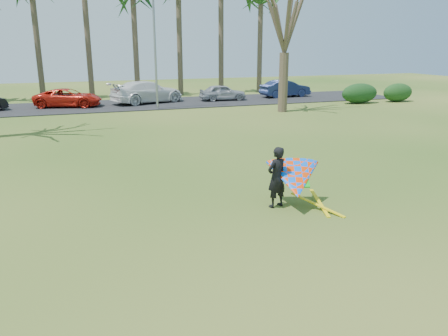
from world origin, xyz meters
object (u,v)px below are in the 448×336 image
object	(u,v)px
car_4	(223,92)
kite_flyer	(293,179)
bare_tree_right	(286,12)
streetlight	(157,45)
car_2	(68,98)
car_5	(285,88)
car_3	(147,92)

from	to	relation	value
car_4	kite_flyer	distance (m)	24.75
bare_tree_right	streetlight	xyz separation A→B (m)	(-7.84, 4.00, -2.10)
bare_tree_right	car_2	xyz separation A→B (m)	(-14.02, 7.15, -5.84)
bare_tree_right	car_2	distance (m)	16.79
kite_flyer	car_4	bearing A→B (deg)	75.19
bare_tree_right	car_2	world-z (taller)	bare_tree_right
car_4	car_5	bearing A→B (deg)	-81.74
streetlight	car_4	xyz separation A→B (m)	(5.90, 3.03, -3.76)
bare_tree_right	car_4	world-z (taller)	bare_tree_right
car_3	kite_flyer	size ratio (longest dim) A/B	2.46
bare_tree_right	car_2	bearing A→B (deg)	152.96
streetlight	car_4	distance (m)	7.63
bare_tree_right	car_4	bearing A→B (deg)	105.40
bare_tree_right	car_3	xyz separation A→B (m)	(-8.09, 7.50, -5.65)
streetlight	kite_flyer	size ratio (longest dim) A/B	3.35
kite_flyer	streetlight	bearing A→B (deg)	88.84
car_3	car_4	distance (m)	6.17
car_4	kite_flyer	xyz separation A→B (m)	(-6.32, -23.92, 0.14)
bare_tree_right	car_4	distance (m)	9.36
car_2	car_3	xyz separation A→B (m)	(5.93, 0.35, 0.19)
bare_tree_right	car_4	xyz separation A→B (m)	(-1.94, 7.03, -5.86)
streetlight	car_5	world-z (taller)	streetlight
car_4	kite_flyer	world-z (taller)	kite_flyer
streetlight	car_3	bearing A→B (deg)	94.08
car_2	car_4	world-z (taller)	car_2
bare_tree_right	car_5	bearing A→B (deg)	61.55
car_3	car_4	xyz separation A→B (m)	(6.15, -0.47, -0.20)
car_3	streetlight	bearing A→B (deg)	163.90
car_4	car_2	bearing A→B (deg)	92.44
car_4	bare_tree_right	bearing A→B (deg)	-161.59
car_3	kite_flyer	xyz separation A→B (m)	(-0.17, -24.39, -0.06)
streetlight	car_2	distance (m)	7.88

